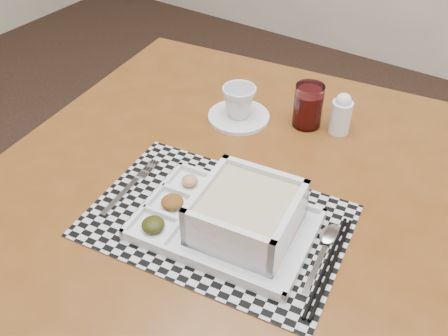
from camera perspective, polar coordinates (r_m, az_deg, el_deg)
The scene contains 10 objects.
dining_table at distance 1.08m, azimuth 2.07°, elevation -5.40°, with size 1.19×1.19×0.79m.
placemat at distance 0.95m, azimuth -0.78°, elevation -6.05°, with size 0.48×0.32×0.00m, color #B0AFB8.
serving_tray at distance 0.91m, azimuth 1.69°, elevation -5.65°, with size 0.35×0.26×0.09m.
fork at distance 1.04m, azimuth -10.42°, elevation -2.00°, with size 0.04×0.19×0.00m.
spoon at distance 0.93m, azimuth 11.83°, elevation -7.98°, with size 0.04×0.18×0.01m.
chopsticks at distance 0.89m, azimuth 11.92°, elevation -10.83°, with size 0.05×0.24×0.01m.
saucer at distance 1.22m, azimuth 1.69°, elevation 5.88°, with size 0.15×0.15×0.01m, color silver.
cup at distance 1.20m, azimuth 1.73°, elevation 7.59°, with size 0.08×0.08×0.08m, color silver.
juice_glass at distance 1.19m, azimuth 9.58°, elevation 6.87°, with size 0.07×0.07×0.11m.
creamer_bottle at distance 1.18m, azimuth 13.25°, elevation 6.03°, with size 0.05×0.05×0.10m.
Camera 1 is at (0.58, -0.41, 1.47)m, focal length 40.00 mm.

